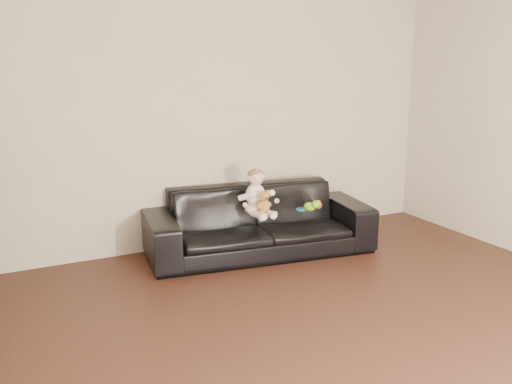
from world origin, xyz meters
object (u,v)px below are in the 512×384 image
toy_green (309,207)px  toy_rattle (318,205)px  sofa (259,221)px  baby (257,195)px  teddy_bear (264,202)px  toy_blue_disc (301,209)px

toy_green → toy_rattle: 0.13m
sofa → toy_green: 0.51m
toy_green → baby: bearing=168.3°
sofa → teddy_bear: (-0.07, -0.25, 0.25)m
baby → teddy_bear: 0.14m
baby → toy_rattle: size_ratio=5.89×
teddy_bear → toy_rattle: (0.62, 0.06, -0.12)m
toy_rattle → baby: bearing=173.5°
teddy_bear → toy_rattle: bearing=-25.5°
teddy_bear → toy_blue_disc: bearing=-18.5°
sofa → teddy_bear: size_ratio=10.24×
baby → toy_blue_disc: size_ratio=4.52×
toy_green → toy_rattle: toy_green is taller
sofa → toy_rattle: size_ratio=28.86×
toy_rattle → toy_blue_disc: 0.17m
baby → teddy_bear: bearing=-105.5°
baby → toy_rattle: bearing=-26.3°
teddy_bear → toy_green: teddy_bear is taller
toy_rattle → teddy_bear: bearing=-174.3°
baby → toy_green: baby is taller
toy_green → toy_rattle: size_ratio=1.68×
baby → toy_green: bearing=-31.5°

